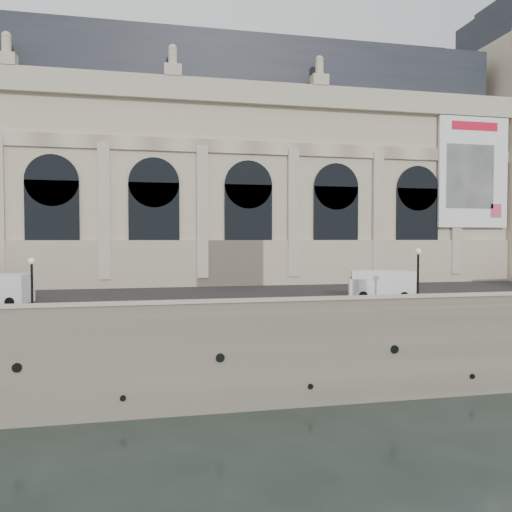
# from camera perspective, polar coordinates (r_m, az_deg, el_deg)

# --- Properties ---
(ground) EXTENTS (260.00, 260.00, 0.00)m
(ground) POSITION_cam_1_polar(r_m,az_deg,el_deg) (36.05, 12.53, -16.09)
(ground) COLOR black
(ground) RESTS_ON ground
(quay) EXTENTS (160.00, 70.00, 6.00)m
(quay) POSITION_cam_1_polar(r_m,az_deg,el_deg) (68.21, 0.37, -4.88)
(quay) COLOR gray
(quay) RESTS_ON ground
(street) EXTENTS (160.00, 24.00, 0.06)m
(street) POSITION_cam_1_polar(r_m,az_deg,el_deg) (47.66, 5.66, -4.20)
(street) COLOR #2D2D2D
(street) RESTS_ON quay
(parapet) EXTENTS (160.00, 1.40, 1.21)m
(parapet) POSITION_cam_1_polar(r_m,az_deg,el_deg) (35.12, 12.21, -5.49)
(parapet) COLOR gray
(parapet) RESTS_ON quay
(museum) EXTENTS (69.00, 18.70, 29.10)m
(museum) POSITION_cam_1_polar(r_m,az_deg,el_deg) (63.21, -4.21, 9.77)
(museum) COLOR beige
(museum) RESTS_ON quay
(van_c) EXTENTS (5.82, 3.70, 2.43)m
(van_c) POSITION_cam_1_polar(r_m,az_deg,el_deg) (44.03, 13.81, -3.17)
(van_c) COLOR white
(van_c) RESTS_ON quay
(lamp_left) EXTENTS (0.40, 0.40, 3.97)m
(lamp_left) POSITION_cam_1_polar(r_m,az_deg,el_deg) (34.35, -24.23, -3.51)
(lamp_left) COLOR black
(lamp_left) RESTS_ON quay
(lamp_right) EXTENTS (0.46, 0.46, 4.48)m
(lamp_right) POSITION_cam_1_polar(r_m,az_deg,el_deg) (38.26, 18.02, -2.50)
(lamp_right) COLOR black
(lamp_right) RESTS_ON quay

